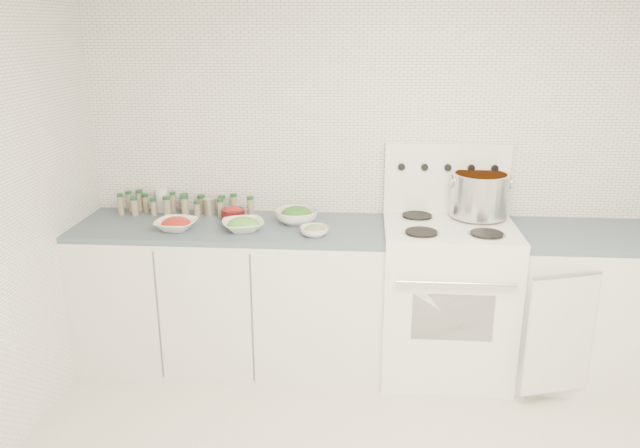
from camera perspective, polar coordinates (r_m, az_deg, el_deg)
The scene contains 13 objects.
room_walls at distance 2.37m, azimuth 4.70°, elevation 5.87°, with size 3.54×3.04×2.52m.
counter_left at distance 3.94m, azimuth -7.96°, elevation -6.34°, with size 1.85×0.62×0.90m.
stove at distance 3.86m, azimuth 11.40°, elevation -6.25°, with size 0.76×0.70×1.36m.
counter_right at distance 4.07m, azimuth 22.99°, elevation -6.82°, with size 0.89×0.75×0.90m.
stock_pot at distance 3.85m, azimuth 14.38°, elevation 2.76°, with size 0.36×0.34×0.26m.
bowl_tomato at distance 3.74m, azimuth -13.03°, elevation -0.01°, with size 0.27×0.27×0.08m.
bowl_snowpea at distance 3.66m, azimuth -7.05°, elevation -0.06°, with size 0.31×0.31×0.08m.
bowl_broccoli at distance 3.77m, azimuth -2.16°, elevation 0.82°, with size 0.34×0.34×0.10m.
bowl_zucchini at distance 3.54m, azimuth -0.52°, elevation -0.59°, with size 0.21×0.21×0.07m.
bowl_pepper at distance 3.85m, azimuth -7.94°, elevation 0.95°, with size 0.14×0.14×0.09m.
salt_canister at distance 4.12m, azimuth -14.23°, elevation 2.11°, with size 0.07×0.07×0.15m, color white.
tin_can at distance 4.00m, azimuth -10.07°, elevation 1.58°, with size 0.08×0.08×0.10m, color #B3AD98.
spice_cluster at distance 4.04m, azimuth -12.71°, elevation 1.76°, with size 0.87×0.16×0.14m.
Camera 1 is at (-0.02, -2.32, 2.04)m, focal length 35.00 mm.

